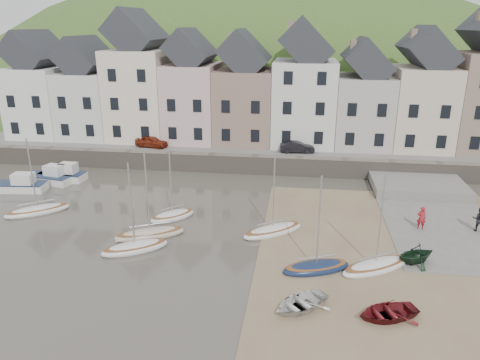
# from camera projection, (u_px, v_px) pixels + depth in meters

# --- Properties ---
(ground) EXTENTS (160.00, 160.00, 0.00)m
(ground) POSITION_uv_depth(u_px,v_px,m) (227.00, 253.00, 29.71)
(ground) COLOR #413C33
(ground) RESTS_ON ground
(quay_land) EXTENTS (90.00, 30.00, 1.50)m
(quay_land) POSITION_uv_depth(u_px,v_px,m) (267.00, 132.00, 59.42)
(quay_land) COLOR #3E5D25
(quay_land) RESTS_ON ground
(quay_street) EXTENTS (70.00, 7.00, 0.10)m
(quay_street) POSITION_uv_depth(u_px,v_px,m) (259.00, 149.00, 48.39)
(quay_street) COLOR slate
(quay_street) RESTS_ON quay_land
(seawall) EXTENTS (70.00, 1.20, 1.80)m
(seawall) POSITION_uv_depth(u_px,v_px,m) (255.00, 164.00, 45.33)
(seawall) COLOR slate
(seawall) RESTS_ON ground
(beach) EXTENTS (18.00, 26.00, 0.06)m
(beach) POSITION_uv_depth(u_px,v_px,m) (401.00, 264.00, 28.26)
(beach) COLOR #7C634B
(beach) RESTS_ON ground
(slipway) EXTENTS (8.00, 18.00, 0.12)m
(slipway) POSITION_uv_depth(u_px,v_px,m) (435.00, 216.00, 35.22)
(slipway) COLOR slate
(slipway) RESTS_ON ground
(hillside) EXTENTS (134.40, 84.00, 84.00)m
(hillside) POSITION_uv_depth(u_px,v_px,m) (252.00, 191.00, 92.40)
(hillside) COLOR #3E5D25
(hillside) RESTS_ON ground
(townhouse_terrace) EXTENTS (61.05, 8.00, 13.93)m
(townhouse_terrace) POSITION_uv_depth(u_px,v_px,m) (279.00, 90.00, 49.56)
(townhouse_terrace) COLOR white
(townhouse_terrace) RESTS_ON quay_land
(sailboat_0) EXTENTS (4.78, 4.17, 6.32)m
(sailboat_0) POSITION_uv_depth(u_px,v_px,m) (37.00, 210.00, 35.79)
(sailboat_0) COLOR silver
(sailboat_0) RESTS_ON ground
(sailboat_1) EXTENTS (3.68, 3.56, 6.32)m
(sailboat_1) POSITION_uv_depth(u_px,v_px,m) (172.00, 216.00, 34.81)
(sailboat_1) COLOR silver
(sailboat_1) RESTS_ON ground
(sailboat_2) EXTENTS (5.06, 3.50, 6.32)m
(sailboat_2) POSITION_uv_depth(u_px,v_px,m) (150.00, 234.00, 31.83)
(sailboat_2) COLOR #C3B69C
(sailboat_2) RESTS_ON ground
(sailboat_3) EXTENTS (4.55, 3.62, 6.32)m
(sailboat_3) POSITION_uv_depth(u_px,v_px,m) (135.00, 247.00, 29.88)
(sailboat_3) COLOR silver
(sailboat_3) RESTS_ON ground
(sailboat_4) EXTENTS (4.75, 4.07, 6.32)m
(sailboat_4) POSITION_uv_depth(u_px,v_px,m) (273.00, 230.00, 32.35)
(sailboat_4) COLOR silver
(sailboat_4) RESTS_ON ground
(sailboat_5) EXTENTS (4.53, 2.99, 6.32)m
(sailboat_5) POSITION_uv_depth(u_px,v_px,m) (316.00, 267.00, 27.43)
(sailboat_5) COLOR #152343
(sailboat_5) RESTS_ON ground
(sailboat_6) EXTENTS (4.92, 3.88, 6.32)m
(sailboat_6) POSITION_uv_depth(u_px,v_px,m) (376.00, 266.00, 27.58)
(sailboat_6) COLOR silver
(sailboat_6) RESTS_ON ground
(motorboat_0) EXTENTS (5.15, 2.62, 1.70)m
(motorboat_0) POSITION_uv_depth(u_px,v_px,m) (49.00, 177.00, 42.66)
(motorboat_0) COLOR silver
(motorboat_0) RESTS_ON ground
(motorboat_1) EXTENTS (5.19, 2.25, 1.70)m
(motorboat_1) POSITION_uv_depth(u_px,v_px,m) (19.00, 185.00, 40.50)
(motorboat_1) COLOR silver
(motorboat_1) RESTS_ON ground
(motorboat_2) EXTENTS (4.52, 1.97, 1.70)m
(motorboat_2) POSITION_uv_depth(u_px,v_px,m) (64.00, 174.00, 43.33)
(motorboat_2) COLOR silver
(motorboat_2) RESTS_ON ground
(rowboat_white) EXTENTS (3.94, 3.87, 0.67)m
(rowboat_white) POSITION_uv_depth(u_px,v_px,m) (300.00, 303.00, 23.71)
(rowboat_white) COLOR silver
(rowboat_white) RESTS_ON beach
(rowboat_green) EXTENTS (3.30, 3.16, 1.35)m
(rowboat_green) POSITION_uv_depth(u_px,v_px,m) (416.00, 254.00, 28.06)
(rowboat_green) COLOR black
(rowboat_green) RESTS_ON beach
(rowboat_red) EXTENTS (3.81, 3.30, 0.66)m
(rowboat_red) POSITION_uv_depth(u_px,v_px,m) (387.00, 312.00, 22.97)
(rowboat_red) COLOR maroon
(rowboat_red) RESTS_ON beach
(person_red) EXTENTS (0.66, 0.46, 1.72)m
(person_red) POSITION_uv_depth(u_px,v_px,m) (421.00, 218.00, 32.62)
(person_red) COLOR maroon
(person_red) RESTS_ON slipway
(person_dark) EXTENTS (1.06, 0.95, 1.82)m
(person_dark) POSITION_uv_depth(u_px,v_px,m) (479.00, 219.00, 32.30)
(person_dark) COLOR black
(person_dark) RESTS_ON slipway
(car_left) EXTENTS (3.75, 2.06, 1.21)m
(car_left) POSITION_uv_depth(u_px,v_px,m) (152.00, 142.00, 48.74)
(car_left) COLOR maroon
(car_left) RESTS_ON quay_street
(car_right) EXTENTS (3.63, 1.53, 1.17)m
(car_right) POSITION_uv_depth(u_px,v_px,m) (297.00, 147.00, 46.72)
(car_right) COLOR black
(car_right) RESTS_ON quay_street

